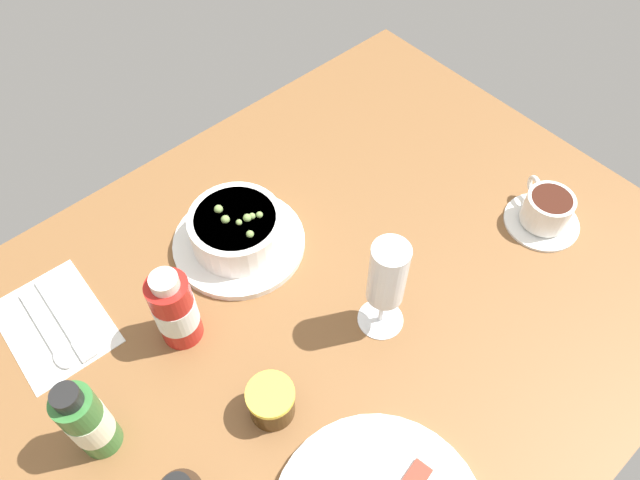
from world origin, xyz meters
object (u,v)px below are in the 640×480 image
(coffee_cup, at_px, (546,211))
(wine_glass, at_px, (387,278))
(cutlery_setting, at_px, (55,325))
(sauce_bottle_green, at_px, (87,421))
(sauce_bottle_red, at_px, (175,309))
(jam_jar, at_px, (271,402))
(porridge_bowl, at_px, (237,232))

(coffee_cup, xyz_separation_m, wine_glass, (0.32, -0.05, 0.08))
(cutlery_setting, relative_size, coffee_cup, 1.54)
(sauce_bottle_green, bearing_deg, sauce_bottle_red, -159.40)
(jam_jar, distance_m, sauce_bottle_green, 0.22)
(cutlery_setting, xyz_separation_m, sauce_bottle_green, (0.03, 0.19, 0.07))
(cutlery_setting, height_order, coffee_cup, coffee_cup)
(wine_glass, xyz_separation_m, jam_jar, (0.20, 0.00, -0.08))
(cutlery_setting, bearing_deg, porridge_bowl, 168.19)
(jam_jar, relative_size, sauce_bottle_green, 0.42)
(coffee_cup, distance_m, jam_jar, 0.52)
(porridge_bowl, bearing_deg, wine_glass, 106.43)
(coffee_cup, relative_size, sauce_bottle_red, 0.85)
(coffee_cup, distance_m, sauce_bottle_green, 0.73)
(sauce_bottle_green, bearing_deg, jam_jar, 148.82)
(porridge_bowl, height_order, sauce_bottle_red, sauce_bottle_red)
(wine_glass, bearing_deg, sauce_bottle_red, -37.51)
(porridge_bowl, bearing_deg, cutlery_setting, -11.81)
(coffee_cup, height_order, jam_jar, coffee_cup)
(sauce_bottle_red, distance_m, sauce_bottle_green, 0.17)
(porridge_bowl, height_order, coffee_cup, porridge_bowl)
(porridge_bowl, distance_m, jam_jar, 0.28)
(cutlery_setting, distance_m, wine_glass, 0.48)
(sauce_bottle_green, bearing_deg, cutlery_setting, -99.15)
(wine_glass, distance_m, jam_jar, 0.22)
(coffee_cup, bearing_deg, sauce_bottle_green, -12.49)
(porridge_bowl, relative_size, wine_glass, 1.19)
(coffee_cup, bearing_deg, cutlery_setting, -27.15)
(porridge_bowl, bearing_deg, sauce_bottle_green, 22.60)
(cutlery_setting, xyz_separation_m, coffee_cup, (-0.68, 0.35, 0.03))
(sauce_bottle_red, bearing_deg, wine_glass, 142.49)
(porridge_bowl, height_order, sauce_bottle_green, sauce_bottle_green)
(jam_jar, bearing_deg, sauce_bottle_green, -31.18)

